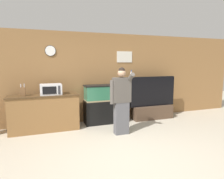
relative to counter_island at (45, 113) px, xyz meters
name	(u,v)px	position (x,y,z in m)	size (l,w,h in m)	color
ground_plane	(131,154)	(1.51, -1.98, -0.47)	(18.00, 18.00, 0.00)	#B2A893
wall_back_paneled	(96,78)	(1.51, 0.46, 0.83)	(10.00, 0.08, 2.60)	olive
counter_island	(45,113)	(0.00, 0.00, 0.00)	(1.74, 0.55, 0.94)	brown
microwave	(51,89)	(0.18, -0.03, 0.60)	(0.52, 0.39, 0.27)	silver
knife_block	(23,91)	(-0.48, -0.04, 0.58)	(0.11, 0.10, 0.30)	brown
aquarium_on_stand	(105,104)	(1.66, 0.13, 0.09)	(1.18, 0.46, 1.11)	black
tv_on_stand	(152,107)	(3.18, 0.04, -0.09)	(1.54, 0.40, 1.32)	#4C3828
person_standing	(121,100)	(1.76, -0.88, 0.38)	(0.51, 0.39, 1.63)	#515156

